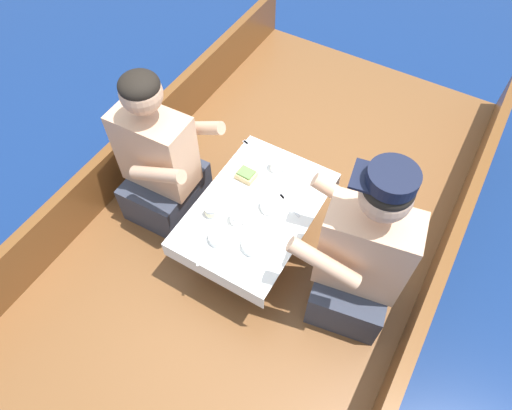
{
  "coord_description": "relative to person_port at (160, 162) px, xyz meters",
  "views": [
    {
      "loc": [
        0.69,
        -1.32,
        2.58
      ],
      "look_at": [
        0.0,
        -0.14,
        0.66
      ],
      "focal_mm": 32.0,
      "sensor_mm": 36.0,
      "label": 1
    }
  ],
  "objects": [
    {
      "name": "ground_plane",
      "position": [
        0.59,
        0.17,
        -0.69
      ],
      "size": [
        60.0,
        60.0,
        0.0
      ],
      "primitive_type": "plane",
      "color": "navy"
    },
    {
      "name": "boat_deck",
      "position": [
        0.59,
        0.17,
        -0.54
      ],
      "size": [
        1.97,
        3.52,
        0.3
      ],
      "primitive_type": "cube",
      "color": "brown",
      "rests_on": "ground_plane"
    },
    {
      "name": "gunwale_port",
      "position": [
        -0.36,
        0.17,
        -0.23
      ],
      "size": [
        0.06,
        3.52,
        0.33
      ],
      "primitive_type": "cube",
      "color": "brown",
      "rests_on": "boat_deck"
    },
    {
      "name": "gunwale_starboard",
      "position": [
        1.54,
        0.17,
        -0.23
      ],
      "size": [
        0.06,
        3.52,
        0.33
      ],
      "primitive_type": "cube",
      "color": "brown",
      "rests_on": "boat_deck"
    },
    {
      "name": "cockpit_table",
      "position": [
        0.59,
        0.03,
        -0.08
      ],
      "size": [
        0.58,
        0.85,
        0.35
      ],
      "color": "#B2B2B7",
      "rests_on": "boat_deck"
    },
    {
      "name": "person_port",
      "position": [
        0.0,
        0.0,
        0.0
      ],
      "size": [
        0.53,
        0.45,
        0.98
      ],
      "rotation": [
        0.0,
        0.0,
        0.03
      ],
      "color": "#333847",
      "rests_on": "boat_deck"
    },
    {
      "name": "person_starboard",
      "position": [
        1.18,
        -0.02,
        0.03
      ],
      "size": [
        0.57,
        0.52,
        1.04
      ],
      "rotation": [
        0.0,
        0.0,
        3.32
      ],
      "color": "#333847",
      "rests_on": "boat_deck"
    },
    {
      "name": "plate_sandwich",
      "position": [
        0.45,
        0.17,
        -0.04
      ],
      "size": [
        0.19,
        0.19,
        0.01
      ],
      "color": "white",
      "rests_on": "cockpit_table"
    },
    {
      "name": "plate_bread",
      "position": [
        0.72,
        0.29,
        -0.04
      ],
      "size": [
        0.17,
        0.17,
        0.01
      ],
      "color": "white",
      "rests_on": "cockpit_table"
    },
    {
      "name": "sandwich",
      "position": [
        0.45,
        0.17,
        -0.01
      ],
      "size": [
        0.1,
        0.09,
        0.05
      ],
      "rotation": [
        0.0,
        0.0,
        -0.05
      ],
      "color": "#E0BC7F",
      "rests_on": "plate_sandwich"
    },
    {
      "name": "bowl_port_near",
      "position": [
        0.54,
        -0.22,
        -0.02
      ],
      "size": [
        0.12,
        0.12,
        0.04
      ],
      "color": "white",
      "rests_on": "cockpit_table"
    },
    {
      "name": "bowl_starboard_near",
      "position": [
        0.71,
        -0.17,
        -0.02
      ],
      "size": [
        0.13,
        0.13,
        0.04
      ],
      "color": "white",
      "rests_on": "cockpit_table"
    },
    {
      "name": "bowl_center_far",
      "position": [
        0.66,
        0.07,
        -0.02
      ],
      "size": [
        0.12,
        0.12,
        0.04
      ],
      "color": "white",
      "rests_on": "cockpit_table"
    },
    {
      "name": "coffee_cup_port",
      "position": [
        0.56,
        0.32,
        -0.02
      ],
      "size": [
        0.11,
        0.08,
        0.05
      ],
      "color": "white",
      "rests_on": "cockpit_table"
    },
    {
      "name": "coffee_cup_starboard",
      "position": [
        0.55,
        -0.09,
        -0.01
      ],
      "size": [
        0.1,
        0.07,
        0.06
      ],
      "color": "white",
      "rests_on": "cockpit_table"
    },
    {
      "name": "tin_can",
      "position": [
        0.41,
        -0.12,
        -0.02
      ],
      "size": [
        0.07,
        0.07,
        0.05
      ],
      "color": "silver",
      "rests_on": "cockpit_table"
    },
    {
      "name": "utensil_fork_port",
      "position": [
        0.72,
        0.14,
        -0.04
      ],
      "size": [
        0.16,
        0.09,
        0.0
      ],
      "rotation": [
        0.0,
        0.0,
        2.68
      ],
      "color": "silver",
      "rests_on": "cockpit_table"
    },
    {
      "name": "utensil_spoon_center",
      "position": [
        0.68,
        -0.0,
        -0.04
      ],
      "size": [
        0.07,
        0.17,
        0.01
      ],
      "rotation": [
        0.0,
        0.0,
        1.28
      ],
      "color": "silver",
      "rests_on": "cockpit_table"
    },
    {
      "name": "utensil_spoon_port",
      "position": [
        0.47,
        -0.31,
        -0.04
      ],
      "size": [
        0.1,
        0.15,
        0.01
      ],
      "rotation": [
        0.0,
        0.0,
        2.09
      ],
      "color": "silver",
      "rests_on": "cockpit_table"
    },
    {
      "name": "utensil_spoon_starboard",
      "position": [
        0.48,
        0.4,
        -0.04
      ],
      "size": [
        0.04,
        0.17,
        0.01
      ],
      "rotation": [
        0.0,
        0.0,
        1.59
      ],
      "color": "silver",
      "rests_on": "cockpit_table"
    },
    {
      "name": "utensil_fork_starboard",
      "position": [
        0.36,
        0.38,
        -0.04
      ],
      "size": [
        0.17,
        0.07,
        0.0
      ],
      "rotation": [
        0.0,
        0.0,
        2.83
      ],
      "color": "silver",
      "rests_on": "cockpit_table"
    },
    {
      "name": "utensil_knife_port",
      "position": [
        0.52,
        0.07,
        -0.04
      ],
      "size": [
        0.16,
        0.09,
        0.0
      ],
      "rotation": [
        0.0,
        0.0,
        2.66
      ],
      "color": "silver",
      "rests_on": "cockpit_table"
    }
  ]
}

